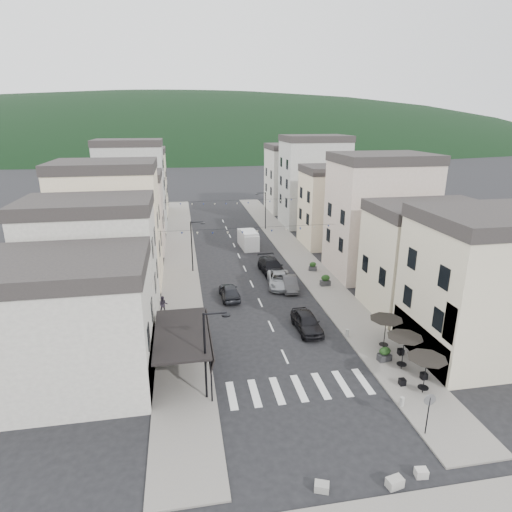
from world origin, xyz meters
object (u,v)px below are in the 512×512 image
(parked_car_b, at_px, (290,283))
(parked_car_e, at_px, (230,292))
(parked_car_d, at_px, (272,267))
(parked_car_a, at_px, (307,322))
(parked_car_c, at_px, (279,280))
(pedestrian_a, at_px, (195,335))
(pedestrian_b, at_px, (163,305))
(delivery_van, at_px, (248,239))

(parked_car_b, xyz_separation_m, parked_car_e, (-6.45, -1.25, 0.06))
(parked_car_b, bearing_deg, parked_car_d, 105.99)
(parked_car_b, height_order, parked_car_d, parked_car_d)
(parked_car_a, distance_m, parked_car_c, 10.14)
(parked_car_d, bearing_deg, pedestrian_a, -125.96)
(parked_car_a, xyz_separation_m, parked_car_c, (0.00, 10.14, -0.06))
(parked_car_c, relative_size, pedestrian_b, 3.15)
(parked_car_c, bearing_deg, delivery_van, 101.58)
(parked_car_a, bearing_deg, parked_car_b, 82.92)
(parked_car_b, relative_size, parked_car_e, 0.95)
(pedestrian_a, bearing_deg, delivery_van, 55.88)
(parked_car_c, bearing_deg, parked_car_b, -44.56)
(parked_car_e, distance_m, pedestrian_a, 9.39)
(parked_car_a, height_order, parked_car_c, parked_car_a)
(parked_car_c, height_order, parked_car_d, parked_car_d)
(delivery_van, xyz_separation_m, pedestrian_a, (-8.31, -25.68, -0.31))
(pedestrian_a, bearing_deg, parked_car_c, 33.51)
(parked_car_c, height_order, pedestrian_b, pedestrian_b)
(parked_car_d, bearing_deg, parked_car_c, -94.03)
(pedestrian_b, bearing_deg, parked_car_e, 17.64)
(parked_car_a, bearing_deg, parked_car_e, 123.96)
(parked_car_d, distance_m, parked_car_e, 8.43)
(parked_car_a, height_order, parked_car_d, parked_car_d)
(parked_car_c, bearing_deg, pedestrian_b, -150.07)
(pedestrian_a, bearing_deg, parked_car_e, 50.57)
(pedestrian_b, bearing_deg, pedestrian_a, -70.86)
(parked_car_b, relative_size, parked_car_c, 0.79)
(parked_car_d, xyz_separation_m, pedestrian_b, (-11.92, -8.83, 0.12))
(parked_car_e, bearing_deg, parked_car_b, -171.70)
(parked_car_b, relative_size, pedestrian_b, 2.50)
(parked_car_a, bearing_deg, pedestrian_b, 154.42)
(pedestrian_a, bearing_deg, parked_car_d, 41.88)
(parked_car_b, xyz_separation_m, pedestrian_b, (-12.77, -3.77, 0.26))
(parked_car_a, distance_m, delivery_van, 24.88)
(delivery_van, height_order, pedestrian_b, delivery_van)
(parked_car_d, relative_size, parked_car_e, 1.32)
(parked_car_a, distance_m, pedestrian_b, 13.04)
(parked_car_a, height_order, delivery_van, delivery_van)
(parked_car_a, relative_size, parked_car_d, 0.81)
(parked_car_c, bearing_deg, parked_car_e, -149.57)
(parked_car_a, xyz_separation_m, pedestrian_b, (-11.92, 5.27, 0.16))
(parked_car_b, bearing_deg, pedestrian_b, -157.08)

